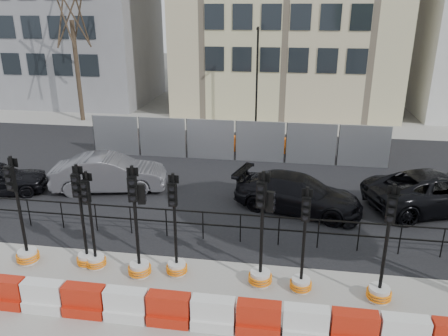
% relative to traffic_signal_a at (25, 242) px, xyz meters
% --- Properties ---
extents(ground, '(120.00, 120.00, 0.00)m').
position_rel_traffic_signal_a_xyz_m(ground, '(4.79, 0.91, -0.68)').
color(ground, '#51514C').
rests_on(ground, ground).
extents(sidewalk_near, '(40.00, 6.00, 0.02)m').
position_rel_traffic_signal_a_xyz_m(sidewalk_near, '(4.79, -2.09, -0.67)').
color(sidewalk_near, gray).
rests_on(sidewalk_near, ground).
extents(road, '(40.00, 14.00, 0.03)m').
position_rel_traffic_signal_a_xyz_m(road, '(4.79, 7.91, -0.67)').
color(road, black).
rests_on(road, ground).
extents(sidewalk_far, '(40.00, 4.00, 0.02)m').
position_rel_traffic_signal_a_xyz_m(sidewalk_far, '(4.79, 16.91, -0.67)').
color(sidewalk_far, gray).
rests_on(sidewalk_far, ground).
extents(building_grey, '(11.00, 9.06, 14.00)m').
position_rel_traffic_signal_a_xyz_m(building_grey, '(-9.21, 22.90, 6.32)').
color(building_grey, gray).
rests_on(building_grey, ground).
extents(kerb_railing, '(18.00, 0.04, 1.00)m').
position_rel_traffic_signal_a_xyz_m(kerb_railing, '(4.79, 2.11, 0.01)').
color(kerb_railing, black).
rests_on(kerb_railing, ground).
extents(heras_fencing, '(14.33, 1.72, 2.00)m').
position_rel_traffic_signal_a_xyz_m(heras_fencing, '(4.78, 10.71, 0.00)').
color(heras_fencing, '#94969C').
rests_on(heras_fencing, ground).
extents(lamp_post_far, '(0.12, 0.56, 6.00)m').
position_rel_traffic_signal_a_xyz_m(lamp_post_far, '(5.29, 15.89, 2.54)').
color(lamp_post_far, black).
rests_on(lamp_post_far, ground).
extents(tree_bare_far, '(2.00, 2.00, 9.00)m').
position_rel_traffic_signal_a_xyz_m(tree_bare_far, '(-6.21, 16.41, 5.97)').
color(tree_bare_far, '#473828').
rests_on(tree_bare_far, ground).
extents(barrier_row, '(13.60, 0.50, 0.80)m').
position_rel_traffic_signal_a_xyz_m(barrier_row, '(4.79, -1.89, -0.32)').
color(barrier_row, red).
rests_on(barrier_row, ground).
extents(traffic_signal_a, '(0.65, 0.65, 3.29)m').
position_rel_traffic_signal_a_xyz_m(traffic_signal_a, '(0.00, 0.00, 0.00)').
color(traffic_signal_a, silver).
rests_on(traffic_signal_a, ground).
extents(traffic_signal_b, '(0.61, 0.61, 3.11)m').
position_rel_traffic_signal_a_xyz_m(traffic_signal_b, '(1.80, 0.14, 0.06)').
color(traffic_signal_b, silver).
rests_on(traffic_signal_b, ground).
extents(traffic_signal_c, '(0.58, 0.58, 2.95)m').
position_rel_traffic_signal_a_xyz_m(traffic_signal_c, '(2.08, 0.07, -0.07)').
color(traffic_signal_c, silver).
rests_on(traffic_signal_c, ground).
extents(traffic_signal_d, '(0.64, 0.64, 3.26)m').
position_rel_traffic_signal_a_xyz_m(traffic_signal_d, '(3.46, -0.14, 0.10)').
color(traffic_signal_d, silver).
rests_on(traffic_signal_d, ground).
extents(traffic_signal_e, '(0.60, 0.60, 3.02)m').
position_rel_traffic_signal_a_xyz_m(traffic_signal_e, '(4.45, 0.09, -0.06)').
color(traffic_signal_e, silver).
rests_on(traffic_signal_e, ground).
extents(traffic_signal_f, '(0.64, 0.64, 3.27)m').
position_rel_traffic_signal_a_xyz_m(traffic_signal_f, '(6.80, -0.03, 0.10)').
color(traffic_signal_f, silver).
rests_on(traffic_signal_f, ground).
extents(traffic_signal_g, '(0.58, 0.58, 2.96)m').
position_rel_traffic_signal_a_xyz_m(traffic_signal_g, '(7.86, -0.14, -0.07)').
color(traffic_signal_g, silver).
rests_on(traffic_signal_g, ground).
extents(traffic_signal_h, '(0.63, 0.63, 3.21)m').
position_rel_traffic_signal_a_xyz_m(traffic_signal_h, '(9.82, -0.26, -0.02)').
color(traffic_signal_h, silver).
rests_on(traffic_signal_h, ground).
extents(car_b, '(3.43, 5.14, 1.48)m').
position_rel_traffic_signal_a_xyz_m(car_b, '(0.26, 5.52, 0.06)').
color(car_b, '#515156').
rests_on(car_b, ground).
extents(car_c, '(4.33, 5.63, 1.35)m').
position_rel_traffic_signal_a_xyz_m(car_c, '(7.77, 4.77, -0.01)').
color(car_c, black).
rests_on(car_c, ground).
extents(car_d, '(5.71, 6.74, 1.45)m').
position_rel_traffic_signal_a_xyz_m(car_d, '(12.81, 5.64, 0.04)').
color(car_d, black).
rests_on(car_d, ground).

